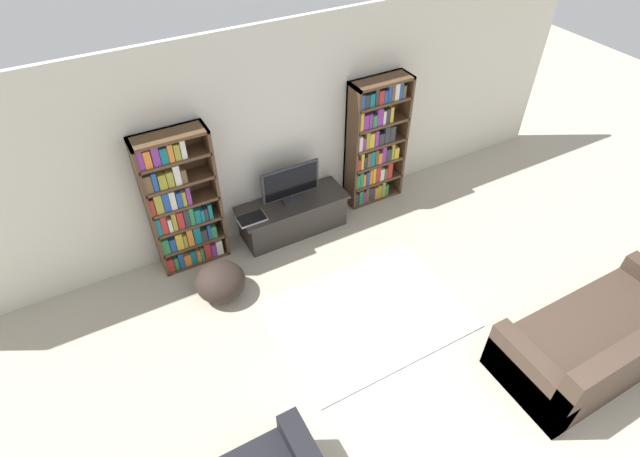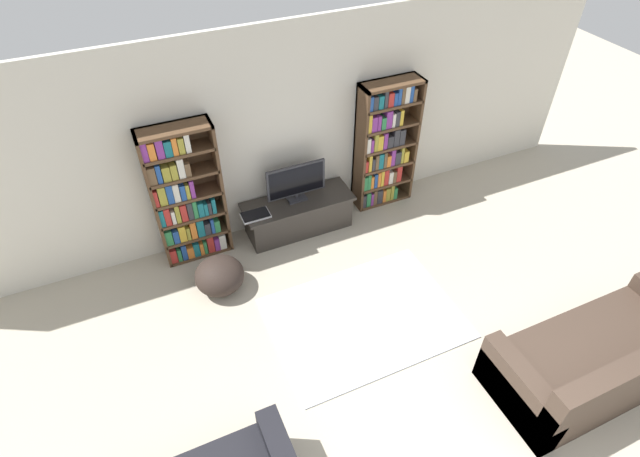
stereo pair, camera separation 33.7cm
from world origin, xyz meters
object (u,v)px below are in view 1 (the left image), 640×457
object	(u,v)px
television	(291,183)
couch_right_sofa	(602,341)
beanbag_ottoman	(220,282)
tv_stand	(293,216)
laptop	(252,219)
bookshelf_right	(374,143)
bookshelf_left	(180,205)

from	to	relation	value
television	couch_right_sofa	size ratio (longest dim) A/B	0.36
beanbag_ottoman	tv_stand	bearing A→B (deg)	26.15
laptop	beanbag_ottoman	size ratio (longest dim) A/B	0.61
laptop	couch_right_sofa	world-z (taller)	couch_right_sofa
laptop	bookshelf_right	bearing A→B (deg)	6.09
bookshelf_left	tv_stand	world-z (taller)	bookshelf_left
bookshelf_left	television	xyz separation A→B (m)	(1.34, -0.10, -0.11)
bookshelf_right	laptop	xyz separation A→B (m)	(-1.85, -0.20, -0.40)
couch_right_sofa	beanbag_ottoman	bearing A→B (deg)	138.86
television	couch_right_sofa	xyz separation A→B (m)	(1.80, -3.26, -0.45)
bookshelf_left	beanbag_ottoman	xyz separation A→B (m)	(0.13, -0.72, -0.64)
couch_right_sofa	bookshelf_left	bearing A→B (deg)	133.09
bookshelf_right	beanbag_ottoman	world-z (taller)	bookshelf_right
laptop	couch_right_sofa	bearing A→B (deg)	-52.98
television	beanbag_ottoman	size ratio (longest dim) A/B	1.35
television	laptop	xyz separation A→B (m)	(-0.58, -0.10, -0.26)
bookshelf_right	couch_right_sofa	size ratio (longest dim) A/B	0.84
television	bookshelf_right	bearing A→B (deg)	4.31
bookshelf_right	tv_stand	distance (m)	1.43
bookshelf_left	beanbag_ottoman	bearing A→B (deg)	-80.08
television	bookshelf_left	bearing A→B (deg)	175.92
television	couch_right_sofa	distance (m)	3.75
tv_stand	couch_right_sofa	distance (m)	3.70
bookshelf_left	television	size ratio (longest dim) A/B	2.32
bookshelf_right	tv_stand	world-z (taller)	bookshelf_right
tv_stand	couch_right_sofa	world-z (taller)	couch_right_sofa
bookshelf_left	laptop	distance (m)	0.86
couch_right_sofa	laptop	bearing A→B (deg)	127.02
couch_right_sofa	television	bearing A→B (deg)	118.89
television	laptop	distance (m)	0.64
bookshelf_left	couch_right_sofa	bearing A→B (deg)	-46.91
beanbag_ottoman	couch_right_sofa	bearing A→B (deg)	-41.14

